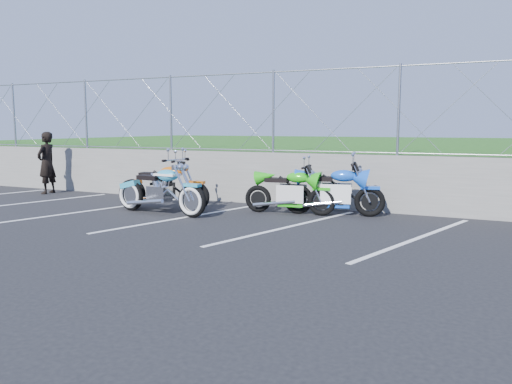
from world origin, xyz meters
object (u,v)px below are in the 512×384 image
at_px(cruiser_turquoise, 161,192).
at_px(sportbike_green, 291,193).
at_px(naked_orange, 165,188).
at_px(sportbike_blue, 335,193).
at_px(person_standing, 47,163).

bearing_deg(cruiser_turquoise, sportbike_green, 30.85).
bearing_deg(naked_orange, sportbike_green, 5.08).
xyz_separation_m(naked_orange, sportbike_green, (2.93, 0.61, -0.04)).
xyz_separation_m(sportbike_blue, person_standing, (-8.58, 0.02, 0.40)).
height_order(naked_orange, person_standing, person_standing).
distance_m(cruiser_turquoise, sportbike_green, 2.87).
bearing_deg(sportbike_blue, cruiser_turquoise, -168.69).
distance_m(sportbike_blue, person_standing, 8.59).
relative_size(sportbike_green, person_standing, 1.16).
height_order(cruiser_turquoise, sportbike_blue, cruiser_turquoise).
distance_m(naked_orange, person_standing, 4.80).
xyz_separation_m(cruiser_turquoise, naked_orange, (-0.32, 0.60, 0.00)).
distance_m(naked_orange, sportbike_green, 2.99).
bearing_deg(cruiser_turquoise, sportbike_blue, 28.16).
relative_size(naked_orange, sportbike_green, 1.13).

